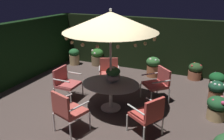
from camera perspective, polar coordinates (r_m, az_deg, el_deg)
ground_plane at (r=5.94m, az=-2.78°, el=-9.70°), size 6.93×7.14×0.02m
hedge_backdrop_rear at (r=8.57m, az=7.44°, el=6.78°), size 6.93×0.30×1.98m
hedge_backdrop_left at (r=7.54m, az=-26.10°, el=3.04°), size 0.30×7.14×1.98m
patio_dining_table at (r=5.63m, az=-0.33°, el=-4.57°), size 1.48×1.24×0.71m
patio_umbrella at (r=5.16m, az=-0.36°, el=12.32°), size 2.23×2.23×2.54m
centerpiece_planter at (r=5.59m, az=0.29°, el=-0.79°), size 0.37×0.37×0.42m
patio_chair_north at (r=6.21m, az=11.82°, el=-3.01°), size 0.85×0.85×0.92m
patio_chair_northeast at (r=6.93m, az=-0.76°, el=-0.27°), size 0.81×0.79×0.91m
patio_chair_east at (r=6.29m, az=-11.94°, el=-2.84°), size 0.57×0.65×0.91m
patio_chair_southeast at (r=4.79m, az=-11.44°, el=-9.89°), size 0.72×0.71×0.98m
patio_chair_south at (r=4.71m, az=9.37°, el=-11.02°), size 0.77×0.77×0.91m
potted_plant_left_far at (r=9.07m, az=-3.81°, el=3.44°), size 0.50×0.50×0.68m
potted_plant_right_far at (r=7.46m, az=25.38°, el=-2.55°), size 0.47×0.47×0.58m
potted_plant_right_near at (r=6.66m, az=25.27°, el=-4.88°), size 0.44×0.44×0.62m
potted_plant_back_center at (r=5.85m, az=25.43°, el=-8.67°), size 0.47×0.47×0.58m
potted_plant_front_corner at (r=8.13m, az=20.65°, el=-0.20°), size 0.46×0.46×0.58m
potted_plant_left_near at (r=7.96m, az=10.50°, el=1.03°), size 0.49×0.49×0.71m
potted_plant_back_right at (r=9.24m, az=-9.71°, el=3.50°), size 0.42×0.42×0.67m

